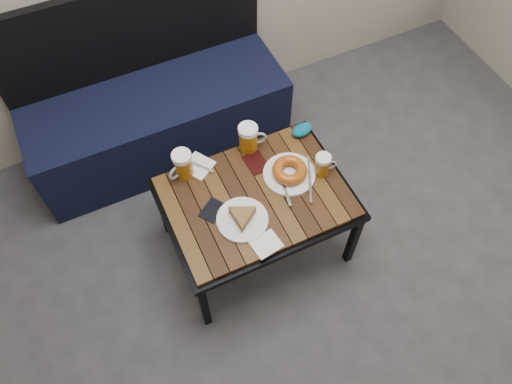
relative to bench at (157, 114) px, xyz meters
name	(u,v)px	position (x,y,z in m)	size (l,w,h in m)	color
room_shell	(348,13)	(0.21, -1.26, 1.48)	(4.00, 4.00, 4.00)	gray
bench	(157,114)	(0.00, 0.00, 0.00)	(1.40, 0.50, 0.95)	black
cafe_table	(256,201)	(0.22, -0.83, 0.16)	(0.84, 0.62, 0.47)	black
beer_mug_left	(183,165)	(-0.03, -0.58, 0.27)	(0.14, 0.11, 0.14)	#98570C
beer_mug_centre	(249,138)	(0.30, -0.57, 0.27)	(0.14, 0.11, 0.15)	#98570C
beer_mug_right	(323,165)	(0.55, -0.84, 0.26)	(0.11, 0.08, 0.11)	#98570C
plate_pie	(242,218)	(0.11, -0.92, 0.22)	(0.23, 0.23, 0.06)	white
plate_bagel	(289,172)	(0.40, -0.80, 0.23)	(0.25, 0.31, 0.07)	white
napkin_left	(198,166)	(0.04, -0.57, 0.20)	(0.17, 0.17, 0.01)	white
napkin_right	(266,244)	(0.15, -1.07, 0.20)	(0.13, 0.12, 0.01)	white
passport_navy	(212,210)	(0.01, -0.82, 0.20)	(0.08, 0.11, 0.01)	black
passport_burgundy	(256,163)	(0.29, -0.67, 0.20)	(0.09, 0.13, 0.01)	black
knit_pouch	(302,130)	(0.57, -0.60, 0.22)	(0.11, 0.07, 0.05)	#055087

